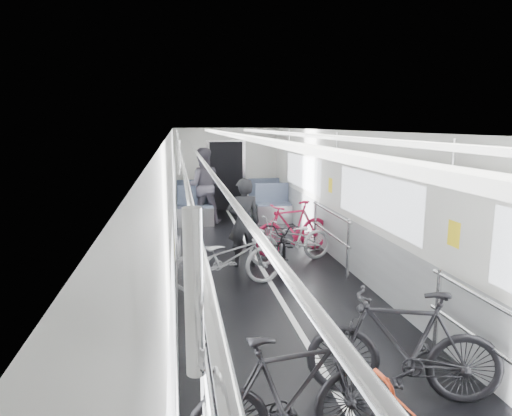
{
  "coord_description": "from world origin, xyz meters",
  "views": [
    {
      "loc": [
        -1.42,
        -6.3,
        2.51
      ],
      "look_at": [
        0.0,
        1.88,
        0.97
      ],
      "focal_mm": 32.0,
      "sensor_mm": 36.0,
      "label": 1
    }
  ],
  "objects_px": {
    "bike_left_far": "(228,258)",
    "bike_right_near": "(404,345)",
    "bike_left_mid": "(292,394)",
    "bike_right_far": "(292,228)",
    "person_seated": "(203,186)",
    "bike_aisle": "(283,243)",
    "bike_right_mid": "(291,240)",
    "person_standing": "(244,223)"
  },
  "relations": [
    {
      "from": "bike_right_near",
      "to": "bike_aisle",
      "type": "bearing_deg",
      "value": -159.36
    },
    {
      "from": "bike_left_far",
      "to": "bike_right_far",
      "type": "distance_m",
      "value": 2.23
    },
    {
      "from": "bike_aisle",
      "to": "person_standing",
      "type": "bearing_deg",
      "value": -172.67
    },
    {
      "from": "bike_right_near",
      "to": "bike_aisle",
      "type": "relative_size",
      "value": 1.1
    },
    {
      "from": "bike_right_mid",
      "to": "person_standing",
      "type": "distance_m",
      "value": 0.96
    },
    {
      "from": "bike_right_far",
      "to": "person_standing",
      "type": "relative_size",
      "value": 1.08
    },
    {
      "from": "bike_right_near",
      "to": "bike_aisle",
      "type": "distance_m",
      "value": 4.12
    },
    {
      "from": "bike_left_far",
      "to": "bike_aisle",
      "type": "xyz_separation_m",
      "value": [
        1.1,
        0.92,
        -0.05
      ]
    },
    {
      "from": "bike_left_far",
      "to": "person_seated",
      "type": "height_order",
      "value": "person_seated"
    },
    {
      "from": "bike_right_mid",
      "to": "bike_right_near",
      "type": "bearing_deg",
      "value": -14.69
    },
    {
      "from": "bike_aisle",
      "to": "bike_right_mid",
      "type": "bearing_deg",
      "value": 56.01
    },
    {
      "from": "bike_right_near",
      "to": "person_seated",
      "type": "height_order",
      "value": "person_seated"
    },
    {
      "from": "bike_right_near",
      "to": "bike_aisle",
      "type": "height_order",
      "value": "bike_right_near"
    },
    {
      "from": "person_standing",
      "to": "bike_left_far",
      "type": "bearing_deg",
      "value": 70.46
    },
    {
      "from": "bike_right_near",
      "to": "person_standing",
      "type": "relative_size",
      "value": 1.1
    },
    {
      "from": "bike_right_far",
      "to": "bike_aisle",
      "type": "height_order",
      "value": "bike_right_far"
    },
    {
      "from": "bike_left_mid",
      "to": "bike_right_far",
      "type": "relative_size",
      "value": 0.96
    },
    {
      "from": "bike_right_far",
      "to": "bike_left_far",
      "type": "bearing_deg",
      "value": -59.4
    },
    {
      "from": "bike_right_mid",
      "to": "bike_right_far",
      "type": "distance_m",
      "value": 0.63
    },
    {
      "from": "bike_aisle",
      "to": "person_seated",
      "type": "relative_size",
      "value": 0.83
    },
    {
      "from": "bike_left_mid",
      "to": "person_seated",
      "type": "relative_size",
      "value": 0.86
    },
    {
      "from": "bike_left_far",
      "to": "bike_right_mid",
      "type": "bearing_deg",
      "value": -60.96
    },
    {
      "from": "bike_right_near",
      "to": "person_standing",
      "type": "distance_m",
      "value": 4.31
    },
    {
      "from": "bike_left_far",
      "to": "person_standing",
      "type": "xyz_separation_m",
      "value": [
        0.4,
        1.02,
        0.33
      ]
    },
    {
      "from": "bike_left_far",
      "to": "bike_right_near",
      "type": "distance_m",
      "value": 3.43
    },
    {
      "from": "bike_right_mid",
      "to": "person_seated",
      "type": "bearing_deg",
      "value": -173.79
    },
    {
      "from": "bike_left_mid",
      "to": "bike_right_near",
      "type": "bearing_deg",
      "value": -74.43
    },
    {
      "from": "bike_left_mid",
      "to": "bike_aisle",
      "type": "xyz_separation_m",
      "value": [
        1.02,
        4.62,
        -0.08
      ]
    },
    {
      "from": "bike_right_mid",
      "to": "bike_right_far",
      "type": "xyz_separation_m",
      "value": [
        0.17,
        0.6,
        0.08
      ]
    },
    {
      "from": "bike_aisle",
      "to": "person_seated",
      "type": "height_order",
      "value": "person_seated"
    },
    {
      "from": "person_standing",
      "to": "person_seated",
      "type": "relative_size",
      "value": 0.82
    },
    {
      "from": "bike_aisle",
      "to": "bike_right_near",
      "type": "bearing_deg",
      "value": -72.32
    },
    {
      "from": "bike_right_far",
      "to": "person_seated",
      "type": "relative_size",
      "value": 0.89
    },
    {
      "from": "bike_left_mid",
      "to": "person_standing",
      "type": "distance_m",
      "value": 4.75
    },
    {
      "from": "bike_right_far",
      "to": "bike_aisle",
      "type": "distance_m",
      "value": 0.85
    },
    {
      "from": "bike_aisle",
      "to": "bike_left_mid",
      "type": "bearing_deg",
      "value": -86.89
    },
    {
      "from": "bike_right_far",
      "to": "bike_aisle",
      "type": "relative_size",
      "value": 1.07
    },
    {
      "from": "bike_aisle",
      "to": "person_seated",
      "type": "xyz_separation_m",
      "value": [
        -1.19,
        3.89,
        0.54
      ]
    },
    {
      "from": "bike_left_mid",
      "to": "bike_right_near",
      "type": "xyz_separation_m",
      "value": [
        1.17,
        0.51,
        0.03
      ]
    },
    {
      "from": "bike_left_far",
      "to": "bike_right_far",
      "type": "height_order",
      "value": "bike_right_far"
    },
    {
      "from": "bike_right_mid",
      "to": "person_standing",
      "type": "bearing_deg",
      "value": -100.13
    },
    {
      "from": "bike_left_mid",
      "to": "bike_left_far",
      "type": "relative_size",
      "value": 0.92
    }
  ]
}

